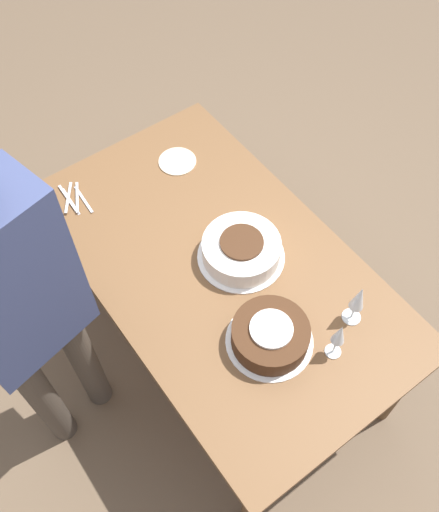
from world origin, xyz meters
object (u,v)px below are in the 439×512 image
object	(u,v)px
person_cutting	(20,306)
cake_center_white	(241,250)
cake_front_chocolate	(270,335)
wine_glass_near	(339,335)
wine_glass_far	(359,299)

from	to	relation	value
person_cutting	cake_center_white	bearing A→B (deg)	-21.09
cake_front_chocolate	wine_glass_near	bearing A→B (deg)	43.43
wine_glass_far	person_cutting	bearing A→B (deg)	-120.65
cake_center_white	person_cutting	distance (m)	0.86
wine_glass_far	cake_front_chocolate	bearing A→B (deg)	-108.76
cake_front_chocolate	wine_glass_far	world-z (taller)	wine_glass_far
cake_front_chocolate	wine_glass_far	size ratio (longest dim) A/B	1.52
wine_glass_near	person_cutting	size ratio (longest dim) A/B	0.12
person_cutting	wine_glass_far	bearing A→B (deg)	-43.38
cake_front_chocolate	cake_center_white	bearing A→B (deg)	158.15
cake_front_chocolate	wine_glass_far	distance (m)	0.34
cake_center_white	wine_glass_far	size ratio (longest dim) A/B	1.66
cake_front_chocolate	wine_glass_near	xyz separation A→B (m)	(0.17, 0.16, 0.09)
cake_front_chocolate	person_cutting	distance (m)	0.86
wine_glass_near	cake_center_white	bearing A→B (deg)	-178.26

